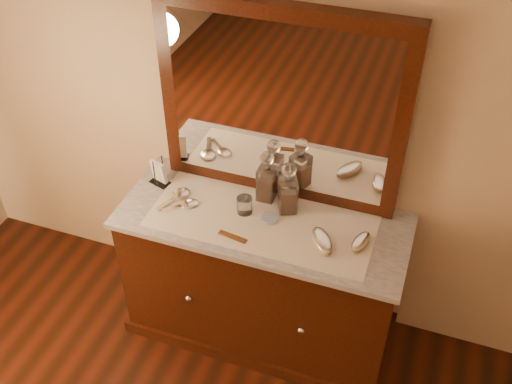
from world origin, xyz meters
TOP-DOWN VIEW (x-y plane):
  - dresser_cabinet at (0.00, 1.96)m, footprint 1.40×0.55m
  - dresser_plinth at (0.00, 1.96)m, footprint 1.46×0.59m
  - knob_left at (-0.30, 1.67)m, footprint 0.04×0.04m
  - knob_right at (0.30, 1.67)m, footprint 0.04×0.04m
  - marble_top at (0.00, 1.96)m, footprint 1.44×0.59m
  - mirror_frame at (0.00, 2.20)m, footprint 1.20×0.08m
  - mirror_glass at (0.00, 2.17)m, footprint 1.06×0.01m
  - lace_runner at (0.00, 1.94)m, footprint 1.10×0.45m
  - pin_dish at (0.03, 1.96)m, footprint 0.09×0.09m
  - comb at (-0.09, 1.78)m, footprint 0.15×0.05m
  - napkin_rack at (-0.60, 2.04)m, footprint 0.12×0.09m
  - decanter_left at (-0.03, 2.11)m, footprint 0.09×0.09m
  - decanter_right at (0.10, 2.05)m, footprint 0.12×0.12m
  - brush_near at (0.32, 1.87)m, footprint 0.16×0.19m
  - brush_far at (0.49, 1.93)m, footprint 0.10×0.16m
  - hand_mirror_outer at (-0.46, 1.96)m, footprint 0.13×0.23m
  - hand_mirror_inner at (-0.39, 1.92)m, footprint 0.18×0.16m
  - tumblers at (-0.10, 1.97)m, footprint 0.08×0.08m

SIDE VIEW (x-z plane):
  - dresser_plinth at x=0.00m, z-range 0.00..0.08m
  - dresser_cabinet at x=0.00m, z-range 0.00..0.82m
  - knob_left at x=-0.30m, z-range 0.43..0.47m
  - knob_right at x=0.30m, z-range 0.43..0.47m
  - marble_top at x=0.00m, z-range 0.82..0.85m
  - lace_runner at x=0.00m, z-range 0.85..0.85m
  - comb at x=-0.09m, z-range 0.85..0.86m
  - pin_dish at x=0.03m, z-range 0.85..0.87m
  - hand_mirror_inner at x=-0.39m, z-range 0.85..0.87m
  - hand_mirror_outer at x=-0.46m, z-range 0.85..0.87m
  - brush_far at x=0.49m, z-range 0.85..0.89m
  - brush_near at x=0.32m, z-range 0.85..0.90m
  - tumblers at x=-0.10m, z-range 0.85..0.94m
  - napkin_rack at x=-0.60m, z-range 0.83..0.99m
  - decanter_left at x=-0.03m, z-range 0.82..1.11m
  - decanter_right at x=0.10m, z-range 0.82..1.11m
  - mirror_frame at x=0.00m, z-range 0.85..1.85m
  - mirror_glass at x=0.00m, z-range 0.92..1.78m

